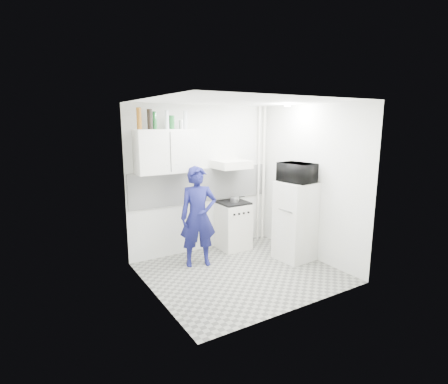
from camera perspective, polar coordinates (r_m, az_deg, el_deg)
floor at (r=5.60m, az=2.85°, el=-13.02°), size 2.80×2.80×0.00m
ceiling at (r=5.11m, az=3.15°, el=14.59°), size 2.80×2.80×0.00m
wall_back at (r=6.26m, az=-3.46°, el=2.05°), size 2.80×0.00×2.80m
wall_left at (r=4.58m, az=-11.67°, el=-1.64°), size 0.00×2.60×2.60m
wall_right at (r=6.09m, az=13.96°, el=1.47°), size 0.00×2.60×2.60m
person at (r=5.64m, az=-4.23°, el=-4.04°), size 0.68×0.54×1.63m
stove at (r=6.48m, az=1.48°, el=-5.54°), size 0.53×0.53×0.85m
fridge at (r=6.03m, az=11.54°, el=-4.68°), size 0.59×0.59×1.34m
stove_top at (r=6.37m, az=1.50°, el=-1.73°), size 0.51×0.51×0.03m
saucepan at (r=6.37m, az=1.73°, el=-1.17°), size 0.16×0.16×0.09m
microwave at (r=5.86m, az=11.86°, el=3.12°), size 0.63×0.47×0.32m
bottle_a at (r=5.56m, az=-13.70°, el=11.58°), size 0.08×0.08×0.33m
bottle_b at (r=5.61m, az=-12.03°, el=11.55°), size 0.08×0.08×0.31m
bottle_c at (r=5.64m, az=-11.24°, el=11.40°), size 0.07×0.07×0.27m
bottle_d at (r=5.71m, az=-9.31°, el=11.57°), size 0.07×0.07×0.29m
canister_a at (r=5.74m, az=-8.51°, el=11.20°), size 0.09×0.09×0.21m
canister_b at (r=5.80m, az=-7.04°, el=10.88°), size 0.07×0.07×0.14m
bottle_e at (r=5.84m, az=-6.34°, el=11.63°), size 0.07×0.07×0.29m
upper_cabinet at (r=5.72m, az=-9.40°, el=6.59°), size 1.00×0.35×0.70m
range_hood at (r=6.23m, az=1.27°, el=4.53°), size 0.60×0.50×0.14m
backsplash at (r=6.26m, az=-3.38°, el=1.12°), size 2.74×0.03×0.60m
pipe_a at (r=6.89m, az=6.47°, el=2.86°), size 0.05×0.05×2.60m
pipe_b at (r=6.82m, az=5.67°, el=2.78°), size 0.04×0.04×2.60m
ceiling_spot_fixture at (r=5.88m, az=10.31°, el=13.71°), size 0.10×0.10×0.02m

